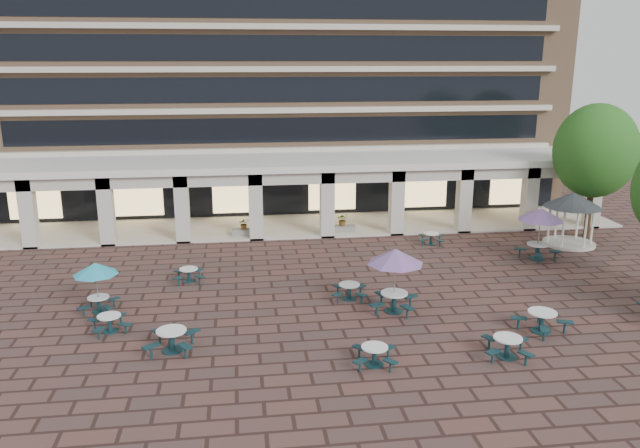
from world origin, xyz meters
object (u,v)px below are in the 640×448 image
at_px(picnic_table_1, 375,354).
at_px(planter_left, 244,230).
at_px(picnic_table_2, 542,320).
at_px(gazebo, 573,206).
at_px(planter_right, 343,225).
at_px(picnic_table_0, 172,338).

relative_size(picnic_table_1, planter_left, 1.17).
bearing_deg(picnic_table_2, planter_left, 102.15).
bearing_deg(planter_left, gazebo, -12.15).
bearing_deg(planter_right, planter_left, 180.00).
relative_size(picnic_table_1, gazebo, 0.54).
height_order(picnic_table_0, planter_left, planter_left).
height_order(picnic_table_1, gazebo, gazebo).
distance_m(picnic_table_0, gazebo, 23.97).
bearing_deg(planter_right, picnic_table_2, -70.25).
bearing_deg(planter_right, picnic_table_0, -120.79).
bearing_deg(planter_left, picnic_table_2, -52.86).
bearing_deg(picnic_table_2, picnic_table_1, 169.70).
xyz_separation_m(picnic_table_1, gazebo, (14.23, 12.83, 1.86)).
bearing_deg(picnic_table_1, planter_right, 93.71).
xyz_separation_m(picnic_table_0, planter_left, (2.84, 14.77, -0.05)).
bearing_deg(picnic_table_0, gazebo, 33.87).
xyz_separation_m(gazebo, planter_right, (-12.52, 3.98, -1.76)).
distance_m(picnic_table_2, planter_left, 18.76).
relative_size(picnic_table_0, picnic_table_1, 1.14).
height_order(gazebo, planter_right, gazebo).
height_order(picnic_table_0, gazebo, gazebo).
xyz_separation_m(picnic_table_0, gazebo, (21.32, 10.79, 1.79)).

